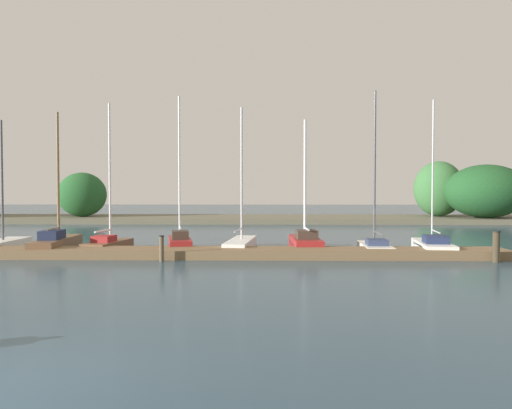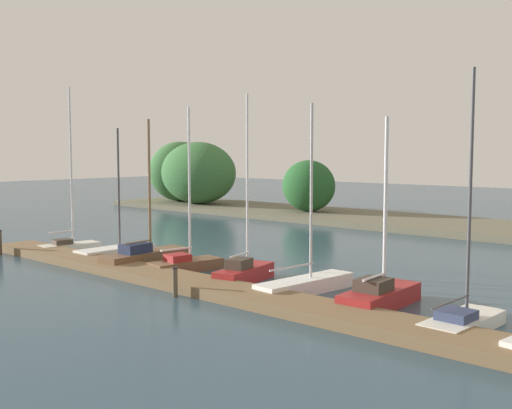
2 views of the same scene
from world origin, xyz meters
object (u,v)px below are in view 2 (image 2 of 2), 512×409
Objects in this scene: sailboat_2 at (147,255)px; sailboat_7 at (464,317)px; sailboat_1 at (118,250)px; sailboat_3 at (187,262)px; sailboat_5 at (308,282)px; sailboat_0 at (71,242)px; mooring_piling_1 at (175,282)px; sailboat_4 at (245,270)px; sailboat_6 at (381,293)px.

sailboat_7 is (13.83, -0.19, -0.08)m from sailboat_2.
sailboat_2 is at bearing -99.45° from sailboat_1.
sailboat_3 reaches higher than sailboat_5.
sailboat_2 is 2.19m from sailboat_3.
mooring_piling_1 is at bearing -95.50° from sailboat_0.
sailboat_5 is at bearing -89.93° from sailboat_2.
sailboat_4 is 8.52m from sailboat_7.
sailboat_5 reaches higher than sailboat_6.
sailboat_1 is 0.95× the size of sailboat_2.
sailboat_6 is 5.92× the size of mooring_piling_1.
sailboat_3 is 8.74m from sailboat_6.
sailboat_4 reaches higher than sailboat_1.
sailboat_2 is at bearing 91.65° from sailboat_7.
sailboat_2 is (5.65, 0.19, 0.01)m from sailboat_0.
sailboat_0 reaches higher than sailboat_7.
sailboat_0 is at bearing 92.43° from sailboat_7.
sailboat_1 is 0.84× the size of sailboat_7.
sailboat_0 reaches higher than sailboat_6.
sailboat_3 is at bearing 89.91° from sailboat_7.
sailboat_4 is 1.18× the size of sailboat_6.
sailboat_1 is 8.61m from mooring_piling_1.
sailboat_6 is at bearing -78.59° from sailboat_3.
sailboat_4 reaches higher than sailboat_5.
sailboat_7 is at bearing -91.47° from sailboat_5.
sailboat_7 is (8.51, -0.56, -0.07)m from sailboat_4.
sailboat_5 reaches higher than mooring_piling_1.
sailboat_2 is at bearing 100.32° from sailboat_5.
sailboat_0 reaches higher than sailboat_4.
sailboat_3 is 5.89m from sailboat_5.
sailboat_3 is 3.16m from sailboat_4.
sailboat_4 is at bearing -79.18° from sailboat_3.
sailboat_0 is 5.66m from sailboat_2.
sailboat_6 is at bearing -100.55° from sailboat_4.
sailboat_0 reaches higher than mooring_piling_1.
mooring_piling_1 is at bearing -126.60° from sailboat_3.
sailboat_0 reaches higher than sailboat_3.
mooring_piling_1 is (-5.69, -3.43, 0.09)m from sailboat_6.
sailboat_4 is 2.73m from sailboat_5.
sailboat_3 reaches higher than mooring_piling_1.
mooring_piling_1 is (-8.61, -2.72, 0.15)m from sailboat_7.
sailboat_4 reaches higher than sailboat_3.
sailboat_3 is (7.82, 0.51, -0.06)m from sailboat_0.
sailboat_5 is at bearing 84.81° from sailboat_7.
sailboat_6 is 6.65m from mooring_piling_1.
sailboat_0 is 16.57m from sailboat_6.
sailboat_1 is 1.00× the size of sailboat_6.
sailboat_3 is 4.45m from mooring_piling_1.
sailboat_1 is 0.89× the size of sailboat_3.
sailboat_5 is 0.92× the size of sailboat_7.
sailboat_3 is 11.67m from sailboat_7.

